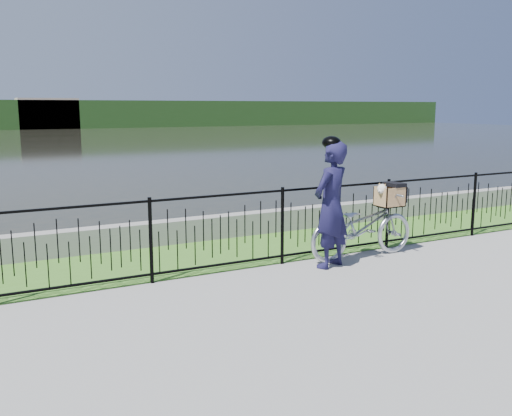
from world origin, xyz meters
TOP-DOWN VIEW (x-y plane):
  - ground at (0.00, 0.00)m, footprint 120.00×120.00m
  - grass_strip at (0.00, 2.60)m, footprint 60.00×2.00m
  - water at (0.00, 33.00)m, footprint 120.00×120.00m
  - quay_wall at (0.00, 3.60)m, footprint 60.00×0.30m
  - fence at (0.00, 1.60)m, footprint 14.00×0.06m
  - far_building_right at (6.00, 58.50)m, footprint 6.00×3.00m
  - bicycle_rig at (2.28, 1.34)m, footprint 1.88×0.66m
  - cyclist at (1.54, 1.14)m, footprint 0.78×0.66m

SIDE VIEW (x-z plane):
  - ground at x=0.00m, z-range 0.00..0.00m
  - water at x=0.00m, z-range 0.00..0.00m
  - grass_strip at x=0.00m, z-range 0.00..0.01m
  - quay_wall at x=0.00m, z-range 0.00..0.40m
  - bicycle_rig at x=2.28m, z-range -0.07..1.08m
  - fence at x=0.00m, z-range 0.00..1.15m
  - cyclist at x=1.54m, z-range -0.01..1.88m
  - far_building_right at x=6.00m, z-range 0.00..3.20m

